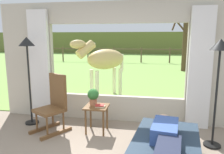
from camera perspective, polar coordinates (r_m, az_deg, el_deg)
back_wall_with_window at (r=4.70m, az=1.01°, el=3.38°), size 5.20×0.12×2.55m
curtain_panel_left at (r=5.13m, az=-18.27°, el=2.88°), size 0.44×0.10×2.40m
curtain_panel_right at (r=4.60m, az=21.95°, el=1.86°), size 0.44×0.10×2.40m
outdoor_pasture_lawn at (r=15.63m, az=7.50°, el=3.58°), size 36.00×21.68×0.02m
distant_hill_ridge at (r=25.36m, az=8.72°, el=8.79°), size 36.00×2.00×2.40m
reclining_person at (r=3.06m, az=13.85°, el=-15.02°), size 0.42×1.44×0.22m
rocking_chair at (r=4.42m, az=-14.92°, el=-6.77°), size 0.74×0.82×1.12m
side_table at (r=4.27m, az=-4.04°, el=-8.74°), size 0.44×0.44×0.52m
potted_plant at (r=4.26m, az=-4.93°, el=-4.88°), size 0.22×0.22×0.32m
book_stack at (r=4.15m, az=-3.12°, el=-7.55°), size 0.19×0.14×0.05m
floor_lamp_left at (r=4.78m, az=-21.19°, el=5.51°), size 0.32×0.32×1.83m
floor_lamp_right at (r=3.86m, az=26.17°, el=3.82°), size 0.32×0.32×1.80m
horse at (r=6.54m, az=-2.18°, el=4.49°), size 1.52×1.54×1.73m
pasture_tree at (r=12.41m, az=18.63°, el=9.13°), size 1.51×1.55×3.62m
pasture_fence_line at (r=16.00m, az=7.65°, el=6.37°), size 16.10×0.10×1.10m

